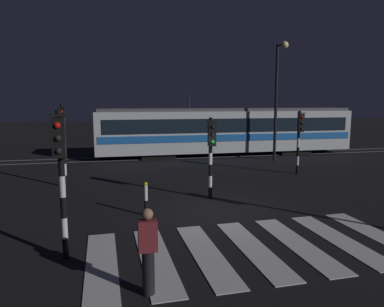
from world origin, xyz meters
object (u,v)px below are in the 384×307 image
at_px(traffic_light_median_centre, 211,146).
at_px(tram, 227,130).
at_px(bollard_island_edge, 146,199).
at_px(pedestrian_waiting_at_kerb, 148,251).
at_px(traffic_light_corner_far_left, 63,133).
at_px(traffic_light_corner_near_left, 61,163).
at_px(traffic_light_corner_far_right, 300,133).
at_px(street_lamp_trackside_right, 278,87).

height_order(traffic_light_median_centre, tram, tram).
height_order(traffic_light_median_centre, bollard_island_edge, traffic_light_median_centre).
relative_size(traffic_light_median_centre, pedestrian_waiting_at_kerb, 1.81).
distance_m(traffic_light_corner_far_left, traffic_light_median_centre, 6.50).
xyz_separation_m(traffic_light_corner_near_left, tram, (8.86, 14.94, -0.55)).
relative_size(traffic_light_corner_far_right, tram, 0.18).
bearing_deg(tram, traffic_light_corner_far_right, -77.97).
bearing_deg(traffic_light_corner_far_right, pedestrian_waiting_at_kerb, -131.29).
distance_m(street_lamp_trackside_right, tram, 4.64).
relative_size(traffic_light_median_centre, traffic_light_corner_near_left, 0.89).
relative_size(traffic_light_median_centre, bollard_island_edge, 2.79).
bearing_deg(traffic_light_corner_far_right, traffic_light_corner_near_left, -142.77).
bearing_deg(street_lamp_trackside_right, traffic_light_corner_far_left, -159.63).
distance_m(tram, bollard_island_edge, 13.81).
bearing_deg(bollard_island_edge, traffic_light_corner_far_left, 123.12).
relative_size(street_lamp_trackside_right, pedestrian_waiting_at_kerb, 4.19).
xyz_separation_m(pedestrian_waiting_at_kerb, bollard_island_edge, (0.42, 4.87, -0.32)).
height_order(traffic_light_corner_near_left, street_lamp_trackside_right, street_lamp_trackside_right).
bearing_deg(traffic_light_corner_far_left, tram, 37.12).
distance_m(traffic_light_corner_far_right, bollard_island_edge, 9.71).
xyz_separation_m(traffic_light_median_centre, bollard_island_edge, (-2.59, -1.43, -1.48)).
distance_m(street_lamp_trackside_right, pedestrian_waiting_at_kerb, 17.26).
bearing_deg(traffic_light_median_centre, traffic_light_corner_far_left, 150.19).
bearing_deg(traffic_light_corner_far_right, tram, 102.03).
bearing_deg(traffic_light_corner_far_left, traffic_light_median_centre, -29.81).
relative_size(traffic_light_corner_far_left, traffic_light_median_centre, 1.16).
distance_m(traffic_light_corner_far_right, tram, 7.24).
bearing_deg(traffic_light_corner_near_left, traffic_light_corner_far_right, 37.23).
xyz_separation_m(traffic_light_median_centre, traffic_light_corner_near_left, (-4.76, -4.35, 0.26)).
height_order(tram, pedestrian_waiting_at_kerb, tram).
bearing_deg(traffic_light_corner_near_left, tram, 59.34).
bearing_deg(pedestrian_waiting_at_kerb, traffic_light_corner_far_right, 48.71).
distance_m(traffic_light_corner_far_left, tram, 12.22).
height_order(traffic_light_corner_far_left, traffic_light_corner_far_right, traffic_light_corner_far_left).
bearing_deg(traffic_light_corner_near_left, bollard_island_edge, 53.50).
relative_size(traffic_light_corner_near_left, pedestrian_waiting_at_kerb, 2.04).
bearing_deg(pedestrian_waiting_at_kerb, traffic_light_median_centre, 64.41).
bearing_deg(traffic_light_corner_near_left, traffic_light_corner_far_left, 96.58).
xyz_separation_m(traffic_light_corner_far_left, traffic_light_corner_near_left, (0.87, -7.58, -0.06)).
height_order(traffic_light_corner_far_right, bollard_island_edge, traffic_light_corner_far_right).
distance_m(traffic_light_corner_near_left, street_lamp_trackside_right, 16.58).
distance_m(traffic_light_corner_far_left, pedestrian_waiting_at_kerb, 9.98).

